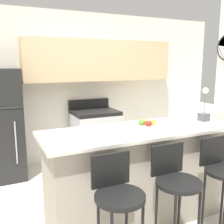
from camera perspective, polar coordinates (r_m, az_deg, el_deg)
ground_plane at (r=3.17m, az=6.10°, el=-21.88°), size 14.00×14.00×0.00m
wall_back at (r=4.61m, az=-5.45°, el=7.65°), size 5.60×0.38×2.55m
counter_bar at (r=2.93m, az=6.31°, el=-13.30°), size 2.11×0.73×1.03m
stove_range at (r=4.53m, az=-3.68°, el=-5.29°), size 0.74×0.63×1.07m
bar_stool_left at (r=2.16m, az=1.22°, el=-17.96°), size 0.40×0.40×0.98m
bar_stool_mid at (r=2.44m, az=13.65°, el=-14.79°), size 0.40×0.40×0.98m
bar_stool_right at (r=2.80m, az=22.93°, el=-11.91°), size 0.40×0.40×0.98m
orchid_vase at (r=3.26m, az=19.44°, el=0.35°), size 0.10×0.10×0.40m
fruit_bowl at (r=2.72m, az=7.55°, el=-3.02°), size 0.26×0.26×0.11m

